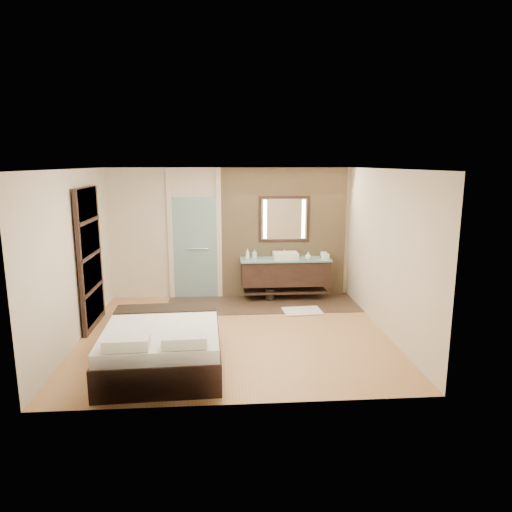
{
  "coord_description": "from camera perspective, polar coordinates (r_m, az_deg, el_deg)",
  "views": [
    {
      "loc": [
        -0.17,
        -7.17,
        2.79
      ],
      "look_at": [
        0.4,
        0.6,
        1.2
      ],
      "focal_mm": 32.0,
      "sensor_mm": 36.0,
      "label": 1
    }
  ],
  "objects": [
    {
      "name": "floor",
      "position": [
        7.69,
        -2.68,
        -9.73
      ],
      "size": [
        5.0,
        5.0,
        0.0
      ],
      "primitive_type": "plane",
      "color": "#AB7A48",
      "rests_on": "ground"
    },
    {
      "name": "soap_bottle_a",
      "position": [
        9.26,
        -1.06,
        0.24
      ],
      "size": [
        0.11,
        0.11,
        0.22
      ],
      "primitive_type": "imported",
      "rotation": [
        0.0,
        0.0,
        0.4
      ],
      "color": "white",
      "rests_on": "vanity"
    },
    {
      "name": "cup",
      "position": [
        9.6,
        8.46,
        0.2
      ],
      "size": [
        0.14,
        0.14,
        0.11
      ],
      "primitive_type": "imported",
      "rotation": [
        0.0,
        0.0,
        -0.06
      ],
      "color": "white",
      "rests_on": "vanity"
    },
    {
      "name": "soap_bottle_b",
      "position": [
        9.34,
        -0.19,
        0.26
      ],
      "size": [
        0.09,
        0.09,
        0.19
      ],
      "primitive_type": "imported",
      "rotation": [
        0.0,
        0.0,
        -0.02
      ],
      "color": "#B2B2B2",
      "rests_on": "vanity"
    },
    {
      "name": "mirror_unit",
      "position": [
        9.48,
        3.55,
        4.63
      ],
      "size": [
        1.06,
        0.04,
        0.96
      ],
      "color": "black",
      "rests_on": "stone_wall"
    },
    {
      "name": "vanity",
      "position": [
        9.44,
        3.66,
        -2.01
      ],
      "size": [
        1.85,
        0.55,
        0.88
      ],
      "color": "black",
      "rests_on": "stone_wall"
    },
    {
      "name": "waste_bin",
      "position": [
        9.45,
        1.72,
        -4.81
      ],
      "size": [
        0.23,
        0.23,
        0.25
      ],
      "primitive_type": "cylinder",
      "rotation": [
        0.0,
        0.0,
        0.14
      ],
      "color": "black",
      "rests_on": "floor"
    },
    {
      "name": "shoji_partition",
      "position": [
        8.24,
        -20.0,
        -0.21
      ],
      "size": [
        0.06,
        1.2,
        2.4
      ],
      "color": "black",
      "rests_on": "floor"
    },
    {
      "name": "stone_wall",
      "position": [
        9.57,
        3.48,
        2.88
      ],
      "size": [
        2.6,
        0.08,
        2.7
      ],
      "primitive_type": "cube",
      "color": "tan",
      "rests_on": "floor"
    },
    {
      "name": "frosted_door",
      "position": [
        9.53,
        -7.62,
        1.51
      ],
      "size": [
        1.1,
        0.12,
        2.7
      ],
      "color": "#B9EAEA",
      "rests_on": "floor"
    },
    {
      "name": "tile_strip",
      "position": [
        9.23,
        0.79,
        -6.0
      ],
      "size": [
        3.8,
        1.3,
        0.01
      ],
      "primitive_type": "cube",
      "color": "#37271E",
      "rests_on": "floor"
    },
    {
      "name": "tissue_box",
      "position": [
        9.44,
        8.68,
        -0.03
      ],
      "size": [
        0.15,
        0.15,
        0.1
      ],
      "primitive_type": "cube",
      "rotation": [
        0.0,
        0.0,
        0.36
      ],
      "color": "white",
      "rests_on": "vanity"
    },
    {
      "name": "bath_mat",
      "position": [
        8.81,
        5.8,
        -6.84
      ],
      "size": [
        0.76,
        0.56,
        0.02
      ],
      "primitive_type": "cube",
      "rotation": [
        0.0,
        0.0,
        0.08
      ],
      "color": "silver",
      "rests_on": "floor"
    },
    {
      "name": "bed",
      "position": [
        6.56,
        -11.57,
        -10.91
      ],
      "size": [
        1.64,
        2.01,
        0.75
      ],
      "rotation": [
        0.0,
        0.0,
        0.04
      ],
      "color": "black",
      "rests_on": "floor"
    },
    {
      "name": "soap_bottle_c",
      "position": [
        9.28,
        6.54,
        0.02
      ],
      "size": [
        0.15,
        0.15,
        0.16
      ],
      "primitive_type": "imported",
      "rotation": [
        0.0,
        0.0,
        0.26
      ],
      "color": "silver",
      "rests_on": "vanity"
    }
  ]
}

